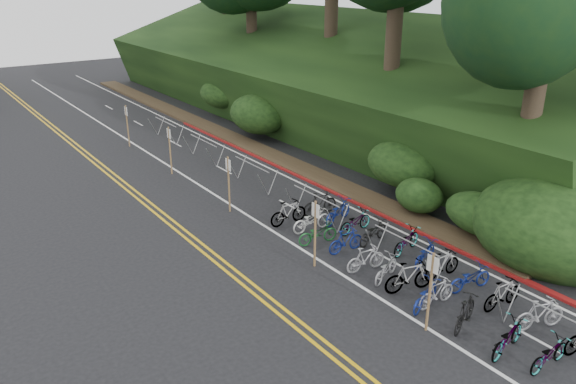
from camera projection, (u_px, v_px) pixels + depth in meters
The scene contains 10 objects.
ground at pixel (407, 342), 15.82m from camera, with size 120.00×120.00×0.00m, color black.
road_markings at pixel (241, 218), 23.82m from camera, with size 7.47×80.00×0.01m.
red_curb at pixel (309, 180), 27.98m from camera, with size 0.25×28.00×0.10m, color maroon.
embankment at pixel (332, 91), 36.31m from camera, with size 14.30×48.14×9.11m.
bike_rack_front at pixel (556, 322), 15.27m from camera, with size 1.13×3.20×1.15m.
bike_racks_rest at pixel (252, 170), 26.99m from camera, with size 1.14×23.00×1.17m.
signpost_near at pixel (430, 287), 15.86m from camera, with size 0.08×0.40×2.52m.
signposts_rest at pixel (197, 163), 26.24m from camera, with size 0.08×18.40×2.50m.
bike_front at pixel (425, 295), 17.35m from camera, with size 1.65×0.57×0.87m, color navy.
bike_valet at pixel (401, 257), 19.54m from camera, with size 3.18×13.34×1.08m.
Camera 1 is at (-10.37, -8.79, 9.74)m, focal length 35.00 mm.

